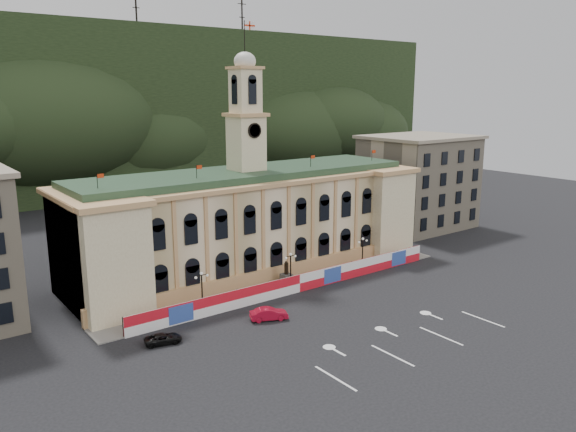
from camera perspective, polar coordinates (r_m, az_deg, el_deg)
ground at (r=68.17m, az=9.10°, el=-11.11°), size 260.00×260.00×0.00m
lane_markings at (r=65.14m, az=12.33°, el=-12.41°), size 26.00×10.00×0.02m
hill_ridge at (r=171.23m, az=-21.76°, el=9.11°), size 230.00×80.00×64.00m
city_hall at (r=86.11m, az=-4.01°, el=-0.45°), size 56.20×17.60×37.10m
side_building_right at (r=116.60m, az=13.10°, el=3.43°), size 21.00×17.00×18.60m
hoarding_fence at (r=78.14m, az=1.16°, el=-6.83°), size 50.00×0.44×2.50m
pavement at (r=80.50m, az=-0.06°, el=-7.11°), size 56.00×5.50×0.16m
statue at (r=80.32m, az=-0.17°, el=-6.32°), size 1.40×1.40×3.72m
lamp_left at (r=71.83m, az=-8.74°, el=-7.20°), size 1.96×0.44×5.15m
lamp_center at (r=78.97m, az=0.27°, el=-5.22°), size 1.96×0.44×5.15m
lamp_right at (r=87.78m, az=7.58°, el=-3.49°), size 1.96×0.44×5.15m
red_sedan at (r=69.15m, az=-1.95°, el=-9.92°), size 4.90×5.75×1.52m
black_suv at (r=64.65m, az=-12.57°, el=-12.07°), size 3.78×4.97×1.14m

